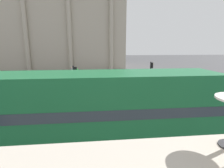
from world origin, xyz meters
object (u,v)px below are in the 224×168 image
Objects in this scene: traffic_light_mid at (151,71)px; pedestrian_grey at (72,71)px; traffic_light_near at (75,82)px; plaza_building_left at (55,28)px; pedestrian_yellow at (124,75)px; double_decker_bus at (101,110)px.

traffic_light_mid is 15.52m from pedestrian_grey.
traffic_light_near is at bearing -141.44° from traffic_light_mid.
plaza_building_left is 26.96m from pedestrian_yellow.
double_decker_bus is 3.27× the size of traffic_light_mid.
plaza_building_left is at bearing -84.57° from pedestrian_yellow.
traffic_light_near reaches higher than pedestrian_yellow.
pedestrian_yellow is (-2.61, 4.42, -1.25)m from traffic_light_mid.
pedestrian_yellow is (5.92, 11.22, -1.46)m from traffic_light_near.
pedestrian_yellow is at bearing 62.18° from traffic_light_near.
pedestrian_yellow is at bearing 120.52° from traffic_light_mid.
traffic_light_mid is 5.28m from pedestrian_yellow.
double_decker_bus reaches higher than traffic_light_near.
double_decker_bus is at bearing 150.39° from pedestrian_grey.
traffic_light_mid is 2.02× the size of pedestrian_yellow.
plaza_building_left is 10.29× the size of traffic_light_mid.
pedestrian_yellow is 1.03× the size of pedestrian_grey.
pedestrian_grey is at bearing 97.80° from traffic_light_near.
double_decker_bus is 6.40m from traffic_light_near.
pedestrian_grey is at bearing 135.11° from traffic_light_mid.
traffic_light_mid reaches higher than pedestrian_grey.
double_decker_bus reaches higher than pedestrian_yellow.
double_decker_bus is 40.70m from plaza_building_left.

